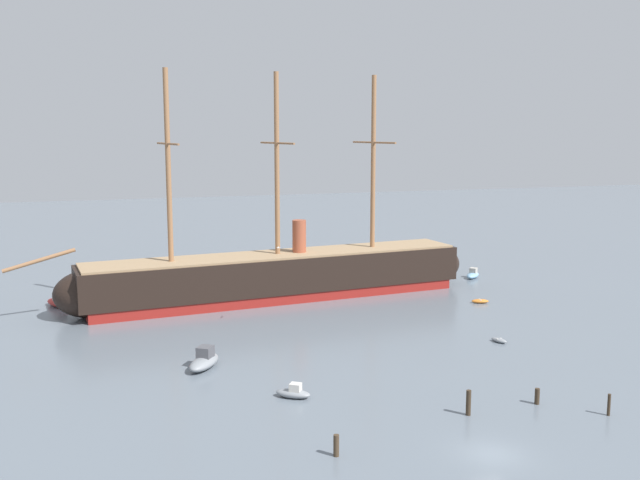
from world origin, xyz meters
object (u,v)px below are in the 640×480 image
(dinghy_mid_right, at_px, (499,340))
(mooring_piling_right_pair, at_px, (468,403))
(motorboat_foreground_left, at_px, (294,393))
(mooring_piling_left_pair, at_px, (609,405))
(dinghy_alongside_stern, at_px, (480,301))
(tall_ship, at_px, (278,275))
(mooring_piling_midwater, at_px, (537,396))
(motorboat_far_right, at_px, (473,275))
(seagull_in_flight, at_px, (278,248))
(motorboat_mid_left, at_px, (204,361))
(mooring_piling_nearest, at_px, (336,446))
(motorboat_far_left, at_px, (58,302))

(dinghy_mid_right, xyz_separation_m, mooring_piling_right_pair, (-12.86, -15.92, 0.77))
(motorboat_foreground_left, distance_m, mooring_piling_left_pair, 24.64)
(dinghy_alongside_stern, distance_m, mooring_piling_left_pair, 36.39)
(tall_ship, distance_m, motorboat_foreground_left, 35.28)
(dinghy_alongside_stern, relative_size, mooring_piling_midwater, 1.81)
(dinghy_mid_right, xyz_separation_m, motorboat_far_right, (14.46, 29.85, 0.31))
(mooring_piling_left_pair, height_order, seagull_in_flight, seagull_in_flight)
(motorboat_mid_left, bearing_deg, mooring_piling_nearest, -75.29)
(mooring_piling_right_pair, bearing_deg, dinghy_alongside_stern, 57.61)
(tall_ship, distance_m, mooring_piling_left_pair, 47.65)
(dinghy_mid_right, xyz_separation_m, mooring_piling_nearest, (-24.86, -19.30, 0.53))
(dinghy_alongside_stern, distance_m, motorboat_far_left, 53.16)
(motorboat_foreground_left, relative_size, mooring_piling_right_pair, 1.56)
(motorboat_mid_left, distance_m, motorboat_far_left, 32.09)
(motorboat_far_right, bearing_deg, dinghy_alongside_stern, -117.16)
(tall_ship, xyz_separation_m, motorboat_far_left, (-27.16, 4.58, -2.54))
(motorboat_mid_left, xyz_separation_m, mooring_piling_left_pair, (27.68, -20.95, 0.17))
(motorboat_foreground_left, xyz_separation_m, mooring_piling_nearest, (-0.27, -11.13, 0.32))
(motorboat_far_right, xyz_separation_m, mooring_piling_right_pair, (-27.31, -45.77, 0.47))
(mooring_piling_midwater, bearing_deg, motorboat_mid_left, 144.15)
(mooring_piling_nearest, xyz_separation_m, mooring_piling_midwater, (18.38, 3.62, -0.10))
(motorboat_far_left, bearing_deg, motorboat_foreground_left, -63.66)
(dinghy_alongside_stern, distance_m, motorboat_far_right, 15.98)
(mooring_piling_right_pair, xyz_separation_m, seagull_in_flight, (-7.31, 28.69, 8.00))
(motorboat_foreground_left, xyz_separation_m, mooring_piling_right_pair, (11.74, -7.74, 0.56))
(tall_ship, xyz_separation_m, seagull_in_flight, (-3.50, -13.32, 5.83))
(dinghy_alongside_stern, bearing_deg, mooring_piling_nearest, -132.51)
(dinghy_mid_right, bearing_deg, mooring_piling_nearest, -142.17)
(mooring_piling_nearest, distance_m, seagull_in_flight, 33.45)
(dinghy_alongside_stern, bearing_deg, motorboat_far_left, 163.58)
(dinghy_alongside_stern, bearing_deg, motorboat_mid_left, -159.41)
(motorboat_far_left, bearing_deg, motorboat_far_right, -0.80)
(dinghy_mid_right, height_order, motorboat_far_right, motorboat_far_right)
(motorboat_far_right, height_order, mooring_piling_right_pair, mooring_piling_right_pair)
(motorboat_foreground_left, distance_m, mooring_piling_midwater, 19.61)
(dinghy_mid_right, relative_size, motorboat_far_right, 0.56)
(tall_ship, xyz_separation_m, mooring_piling_right_pair, (3.81, -42.01, -2.17))
(dinghy_mid_right, bearing_deg, mooring_piling_right_pair, -128.92)
(motorboat_foreground_left, distance_m, motorboat_far_left, 43.34)
(mooring_piling_right_pair, bearing_deg, dinghy_mid_right, 51.08)
(seagull_in_flight, bearing_deg, dinghy_alongside_stern, 5.99)
(motorboat_foreground_left, relative_size, mooring_piling_left_pair, 1.80)
(mooring_piling_nearest, relative_size, mooring_piling_right_pair, 0.76)
(dinghy_mid_right, bearing_deg, seagull_in_flight, 147.65)
(mooring_piling_right_pair, relative_size, seagull_in_flight, 2.01)
(motorboat_far_left, relative_size, mooring_piling_midwater, 3.51)
(motorboat_foreground_left, xyz_separation_m, motorboat_far_left, (-19.23, 38.84, 0.19))
(seagull_in_flight, bearing_deg, dinghy_mid_right, -32.35)
(dinghy_alongside_stern, height_order, motorboat_far_right, motorboat_far_right)
(motorboat_far_right, relative_size, mooring_piling_midwater, 2.80)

